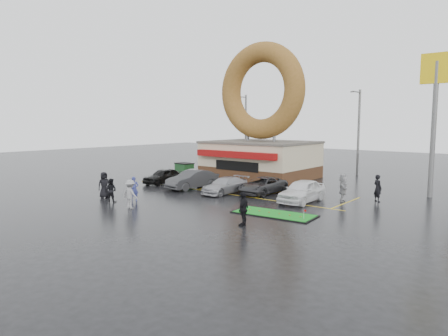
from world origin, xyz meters
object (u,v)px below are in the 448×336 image
Objects in this scene: person_blue at (134,189)px; dumpster at (184,170)px; donut_shop at (261,134)px; person_cameraman at (243,209)px; streetlight_mid at (358,130)px; shell_sign at (435,98)px; putting_green at (274,214)px; car_grey at (263,185)px; car_dgrey at (192,179)px; car_black at (163,176)px; streetlight_left at (245,129)px; car_silver at (225,185)px; car_white at (302,191)px.

person_blue is 13.57m from dumpster.
donut_shop is 7.29× the size of person_cameraman.
person_blue is (-6.96, -23.95, -3.91)m from streetlight_mid.
dumpster is (-16.84, 12.37, -0.28)m from person_cameraman.
person_cameraman is at bearing -46.75° from person_blue.
putting_green is at bearing -115.92° from shell_sign.
shell_sign reaches higher than car_grey.
shell_sign is 2.22× the size of car_dgrey.
car_black is 0.78× the size of putting_green.
streetlight_left is at bearing 117.95° from car_dgrey.
car_black is at bearing -179.13° from car_silver.
person_cameraman is 3.44m from putting_green.
person_blue reaches higher than car_black.
car_black is (-11.46, -17.09, -4.09)m from streetlight_mid.
donut_shop is at bearing 176.53° from shell_sign.
shell_sign reaches higher than car_silver.
person_blue reaches higher than car_grey.
putting_green is at bearing -28.08° from person_blue.
person_cameraman is (10.16, -16.60, -3.54)m from donut_shop.
car_dgrey is at bearing -4.68° from car_black.
dumpster is at bearing 162.70° from car_white.
streetlight_mid is 21.95m from putting_green.
car_grey is at bearing -54.72° from donut_shop.
dumpster is 19.01m from putting_green.
car_dgrey is 3.57m from car_silver.
donut_shop is 2.59× the size of putting_green.
dumpster is (-12.11, 3.44, 0.00)m from car_grey.
person_blue is (7.04, -22.95, -3.91)m from streetlight_left.
person_cameraman is 1.03× the size of dumpster.
car_black is 0.86× the size of car_dgrey.
putting_green is (16.71, -9.04, -0.61)m from dumpster.
car_silver is 10.06m from person_cameraman.
car_white reaches higher than car_grey.
car_grey is 10.11m from person_cameraman.
putting_green is (6.96, -3.80, -0.59)m from car_silver.
car_silver is at bearing -2.78° from car_black.
shell_sign reaches higher than dumpster.
car_black is at bearing -116.01° from donut_shop.
streetlight_left reaches higher than person_cameraman.
car_black is 3.97m from car_dgrey.
car_dgrey is (-7.50, -17.39, -4.00)m from streetlight_mid.
dumpster reaches higher than car_grey.
streetlight_mid is at bearing 173.47° from person_cameraman.
streetlight_mid is at bearing 85.24° from car_grey.
donut_shop is at bearing -44.78° from streetlight_left.
streetlight_mid is 4.86× the size of person_cameraman.
streetlight_mid is at bearing 50.34° from dumpster.
shell_sign is at bearing 36.67° from car_silver.
streetlight_mid is at bearing 80.63° from car_silver.
car_grey is at bearing 13.74° from person_blue.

